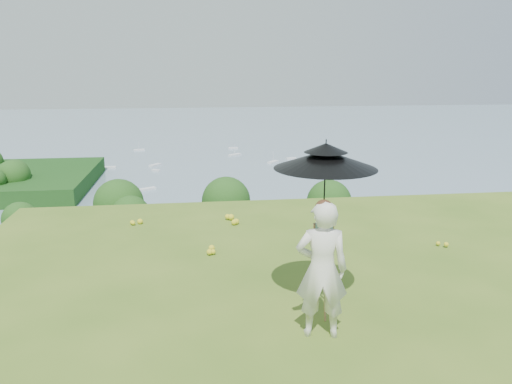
{
  "coord_description": "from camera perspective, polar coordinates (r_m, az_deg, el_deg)",
  "views": [
    {
      "loc": [
        -2.71,
        -5.5,
        3.42
      ],
      "look_at": [
        -1.59,
        3.22,
        1.19
      ],
      "focal_mm": 35.0,
      "sensor_mm": 36.0,
      "label": 1
    }
  ],
  "objects": [
    {
      "name": "harbor_town",
      "position": [
        87.01,
        -5.03,
        -8.05
      ],
      "size": [
        110.0,
        22.0,
        5.0
      ],
      "primitive_type": null,
      "color": "silver",
      "rests_on": "shoreline_tier"
    },
    {
      "name": "wildflowers",
      "position": [
        7.19,
        16.29,
        -14.25
      ],
      "size": [
        10.0,
        10.5,
        0.12
      ],
      "primitive_type": null,
      "color": "yellow",
      "rests_on": "ground"
    },
    {
      "name": "ground",
      "position": [
        7.02,
        17.09,
        -15.61
      ],
      "size": [
        14.0,
        14.0,
        0.0
      ],
      "primitive_type": "plane",
      "color": "#466B1E",
      "rests_on": "ground"
    },
    {
      "name": "slope_trees",
      "position": [
        44.57,
        -3.22,
        -10.19
      ],
      "size": [
        110.0,
        50.0,
        6.0
      ],
      "primitive_type": null,
      "color": "#214414",
      "rests_on": "forest_slope"
    },
    {
      "name": "painter_cap",
      "position": [
        6.16,
        7.77,
        -1.45
      ],
      "size": [
        0.25,
        0.29,
        0.1
      ],
      "primitive_type": null,
      "rotation": [
        0.0,
        0.0,
        -0.14
      ],
      "color": "#C26A78",
      "rests_on": "painter"
    },
    {
      "name": "field_easel",
      "position": [
        7.08,
        7.58,
        -8.28
      ],
      "size": [
        0.6,
        0.6,
        1.45
      ],
      "primitive_type": null,
      "rotation": [
        0.0,
        0.0,
        -0.1
      ],
      "color": "#986B3F",
      "rests_on": "ground"
    },
    {
      "name": "moored_boats",
      "position": [
        170.85,
        -10.42,
        1.47
      ],
      "size": [
        140.0,
        140.0,
        0.7
      ],
      "primitive_type": null,
      "color": "silver",
      "rests_on": "bay_water"
    },
    {
      "name": "shoreline_tier",
      "position": [
        89.67,
        -4.94,
        -11.89
      ],
      "size": [
        170.0,
        28.0,
        8.0
      ],
      "primitive_type": "cube",
      "color": "gray",
      "rests_on": "bay_water"
    },
    {
      "name": "sun_umbrella",
      "position": [
        6.76,
        7.84,
        0.56
      ],
      "size": [
        1.52,
        1.52,
        1.29
      ],
      "primitive_type": null,
      "rotation": [
        0.0,
        0.0,
        -0.1
      ],
      "color": "black",
      "rests_on": "field_easel"
    },
    {
      "name": "painter",
      "position": [
        6.44,
        7.52,
        -8.81
      ],
      "size": [
        0.73,
        0.54,
        1.82
      ],
      "primitive_type": "imported",
      "rotation": [
        0.0,
        0.0,
        2.97
      ],
      "color": "white",
      "rests_on": "ground"
    },
    {
      "name": "bay_water",
      "position": [
        248.35,
        -6.63,
        5.48
      ],
      "size": [
        700.0,
        700.0,
        0.0
      ],
      "primitive_type": "plane",
      "color": "slate",
      "rests_on": "ground"
    }
  ]
}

